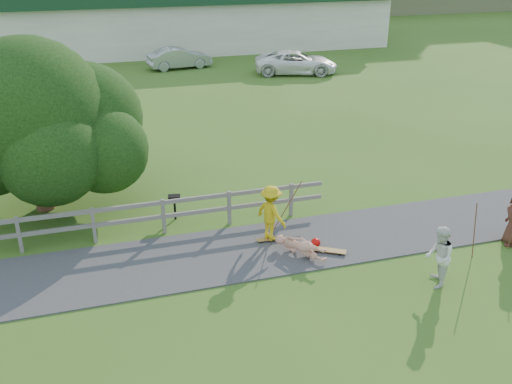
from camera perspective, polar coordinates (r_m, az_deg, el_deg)
ground at (r=14.84m, az=0.55°, el=-8.80°), size 260.00×260.00×0.00m
path at (r=16.06m, az=-1.05°, el=-5.96°), size 34.00×3.00×0.04m
fence at (r=16.90m, az=-18.07°, el=-2.95°), size 15.05×0.10×1.10m
strip_mall at (r=47.79m, az=-7.71°, el=17.23°), size 32.50×10.75×5.10m
skater_rider at (r=16.22m, az=1.51°, el=-2.44°), size 1.02×1.22×1.64m
skater_fallen at (r=15.80m, az=4.47°, el=-5.48°), size 1.52×1.20×0.58m
spectator_a at (r=14.96m, az=17.83°, el=-6.20°), size 0.89×0.97×1.62m
car_silver at (r=39.73m, az=-7.69°, el=13.14°), size 4.42×2.07×1.40m
car_white at (r=37.84m, az=4.03°, el=12.80°), size 5.74×3.81×1.47m
tree at (r=19.01m, az=-21.18°, el=4.36°), size 7.51×7.51×4.34m
bbq at (r=17.89m, az=-8.12°, el=-1.54°), size 0.42×0.34×0.81m
longboard_rider at (r=16.58m, az=1.48°, el=-4.84°), size 0.83×0.25×0.09m
longboard_fallen at (r=16.11m, az=7.24°, el=-5.94°), size 0.97×0.72×0.11m
helmet at (r=16.35m, az=5.99°, el=-5.06°), size 0.27×0.27×0.27m
pole_rider at (r=16.70m, az=3.05°, el=-1.25°), size 0.03×0.03×1.86m
pole_spec_left at (r=16.46m, az=21.01°, el=-3.65°), size 0.03×0.03×1.70m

